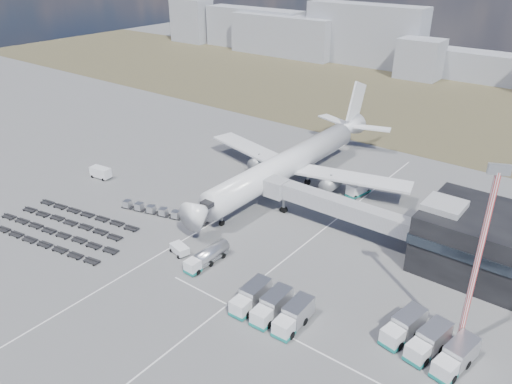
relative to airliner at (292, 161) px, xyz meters
The scene contains 15 objects.
ground 32.81m from the airliner, 90.00° to the right, with size 420.00×420.00×0.00m, color #565659.
grass_strip 77.80m from the airliner, 90.00° to the left, with size 420.00×90.00×0.01m, color #443D29.
lane_markings 31.41m from the airliner, 71.60° to the right, with size 47.12×110.00×0.01m.
jet_bridge 19.89m from the airliner, 36.93° to the right, with size 30.30×3.80×7.05m.
airliner is the anchor object (origin of this frame).
skyline 120.83m from the airliner, 96.66° to the left, with size 314.45×27.49×25.94m.
fuel_tanker 35.24m from the airliner, 79.42° to the right, with size 2.42×8.86×2.85m.
pushback_tug 35.32m from the airliner, 89.02° to the right, with size 3.57×2.01×1.58m, color silver.
utility_van 43.35m from the airliner, 146.19° to the right, with size 4.82×2.18×2.53m, color silver.
catering_truck 15.42m from the airliner, 15.67° to the left, with size 3.47×6.19×2.68m.
service_trucks_near 44.59m from the airliner, 59.57° to the right, with size 10.14×7.81×3.01m.
service_trucks_far 53.23m from the airliner, 36.51° to the right, with size 11.31×9.32×3.07m.
uld_row 30.20m from the airliner, 112.42° to the right, with size 18.92×6.21×1.49m.
baggage_dollies 48.62m from the airliner, 118.08° to the right, with size 29.95×17.52×0.66m.
floodlight_mast 54.03m from the airliner, 31.62° to the right, with size 2.45×2.01×26.07m.
Camera 1 is at (54.98, -51.66, 47.59)m, focal length 35.00 mm.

